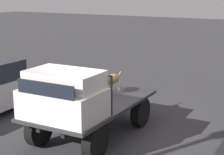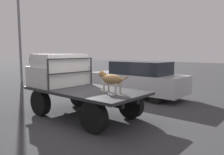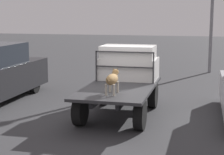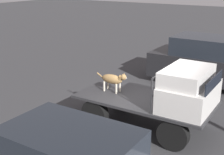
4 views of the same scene
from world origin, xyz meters
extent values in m
plane|color=#38383A|center=(0.00, 0.00, 0.00)|extent=(80.00, 80.00, 0.00)
cylinder|color=black|center=(1.21, 0.81, 0.41)|extent=(0.82, 0.24, 0.82)
cylinder|color=black|center=(1.21, -0.81, 0.41)|extent=(0.82, 0.24, 0.82)
cylinder|color=black|center=(-1.21, 0.81, 0.41)|extent=(0.82, 0.24, 0.82)
cylinder|color=black|center=(-1.21, -0.81, 0.41)|extent=(0.82, 0.24, 0.82)
cube|color=black|center=(0.00, 0.34, 0.71)|extent=(3.59, 0.10, 0.18)
cube|color=black|center=(0.00, -0.34, 0.71)|extent=(3.59, 0.10, 0.18)
cube|color=#2D2D30|center=(0.00, 0.00, 0.84)|extent=(3.90, 1.94, 0.08)
cube|color=silver|center=(1.29, 0.00, 1.22)|extent=(1.23, 1.82, 0.67)
cube|color=silver|center=(1.19, 0.00, 1.76)|extent=(1.04, 1.67, 0.41)
cube|color=black|center=(1.89, 0.00, 1.70)|extent=(0.02, 1.49, 0.31)
cube|color=#2D2D30|center=(0.60, 0.89, 1.36)|extent=(0.04, 0.04, 0.95)
cube|color=#2D2D30|center=(0.60, -0.89, 1.36)|extent=(0.04, 0.04, 0.95)
cube|color=#2D2D30|center=(0.60, 0.00, 1.82)|extent=(0.04, 1.78, 0.04)
cube|color=#2D2D30|center=(0.60, 0.00, 1.36)|extent=(0.04, 1.78, 0.04)
cylinder|color=beige|center=(-0.89, 0.07, 1.03)|extent=(0.06, 0.06, 0.30)
cylinder|color=beige|center=(-0.89, -0.14, 1.03)|extent=(0.06, 0.06, 0.30)
cylinder|color=beige|center=(-1.32, 0.07, 1.03)|extent=(0.06, 0.06, 0.30)
cylinder|color=beige|center=(-1.32, -0.14, 1.03)|extent=(0.06, 0.06, 0.30)
ellipsoid|color=olive|center=(-1.10, -0.04, 1.28)|extent=(0.70, 0.28, 0.28)
sphere|color=beige|center=(-0.91, -0.04, 1.23)|extent=(0.13, 0.13, 0.13)
cylinder|color=olive|center=(-0.81, -0.04, 1.35)|extent=(0.20, 0.15, 0.19)
sphere|color=olive|center=(-0.70, -0.04, 1.40)|extent=(0.18, 0.18, 0.18)
cone|color=beige|center=(-0.63, -0.04, 1.39)|extent=(0.10, 0.10, 0.10)
cone|color=olive|center=(-0.71, 0.01, 1.48)|extent=(0.06, 0.08, 0.10)
cone|color=olive|center=(-0.71, -0.09, 1.48)|extent=(0.06, 0.08, 0.10)
cylinder|color=olive|center=(-1.51, -0.04, 1.30)|extent=(0.29, 0.04, 0.19)
cylinder|color=black|center=(-0.82, -3.04, 0.30)|extent=(0.60, 0.20, 0.60)
camera|label=1|loc=(7.86, 4.91, 3.77)|focal=60.00mm
camera|label=2|loc=(-5.01, 4.58, 2.02)|focal=35.00mm
camera|label=3|loc=(-10.41, -2.36, 2.98)|focal=60.00mm
camera|label=4|loc=(3.65, -7.59, 4.24)|focal=50.00mm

